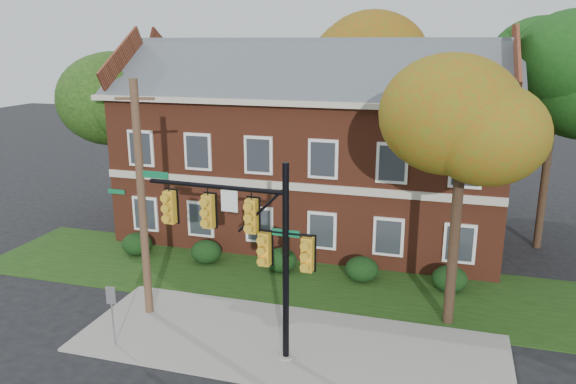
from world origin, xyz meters
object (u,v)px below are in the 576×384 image
(sign_post, at_px, (112,306))
(tree_right_rear, at_px, (566,76))
(tree_near_right, at_px, (470,137))
(tree_left_rear, at_px, (124,100))
(hedge_far_right, at_px, (450,279))
(utility_pole, at_px, (142,201))
(hedge_far_left, at_px, (137,244))
(hedge_center, at_px, (281,260))
(hedge_left, at_px, (206,252))
(tree_far_rear, at_px, (366,54))
(hedge_right, at_px, (362,269))
(traffic_signal, at_px, (250,238))
(apartment_building, at_px, (312,138))

(sign_post, bearing_deg, tree_right_rear, 32.82)
(tree_near_right, relative_size, tree_left_rear, 0.97)
(tree_right_rear, relative_size, sign_post, 5.05)
(hedge_far_right, xyz_separation_m, utility_pole, (-10.49, -5.04, 3.77))
(sign_post, bearing_deg, hedge_far_left, 106.19)
(tree_left_rear, distance_m, utility_pole, 11.35)
(hedge_center, xyz_separation_m, tree_near_right, (7.22, -2.83, 6.14))
(hedge_left, relative_size, utility_pole, 0.17)
(hedge_left, relative_size, tree_near_right, 0.16)
(tree_left_rear, height_order, tree_right_rear, tree_right_rear)
(tree_left_rear, bearing_deg, tree_near_right, -22.36)
(tree_far_rear, bearing_deg, hedge_far_right, -66.63)
(hedge_right, height_order, tree_right_rear, tree_right_rear)
(hedge_right, height_order, utility_pole, utility_pole)
(hedge_far_left, height_order, tree_far_rear, tree_far_rear)
(tree_near_right, bearing_deg, sign_post, -156.72)
(hedge_far_left, xyz_separation_m, traffic_signal, (8.05, -6.52, 3.39))
(hedge_right, bearing_deg, traffic_signal, -110.58)
(hedge_far_left, xyz_separation_m, tree_left_rear, (-2.73, 4.14, 6.16))
(hedge_center, distance_m, tree_right_rear, 14.94)
(utility_pole, bearing_deg, tree_right_rear, 22.20)
(hedge_far_right, xyz_separation_m, traffic_signal, (-5.95, -6.52, 3.39))
(sign_post, bearing_deg, traffic_signal, 1.48)
(hedge_far_right, height_order, utility_pole, utility_pole)
(tree_left_rear, bearing_deg, hedge_far_left, -56.58)
(hedge_right, distance_m, tree_far_rear, 15.66)
(hedge_far_right, relative_size, sign_post, 0.67)
(hedge_far_right, xyz_separation_m, tree_near_right, (0.22, -2.83, 6.14))
(hedge_far_left, height_order, tree_near_right, tree_near_right)
(tree_far_rear, bearing_deg, hedge_far_left, -122.50)
(apartment_building, relative_size, hedge_far_right, 13.43)
(hedge_far_left, bearing_deg, hedge_center, 0.00)
(hedge_center, distance_m, hedge_right, 3.50)
(tree_left_rear, bearing_deg, sign_post, -61.25)
(tree_right_rear, xyz_separation_m, utility_pole, (-14.80, -11.15, -3.83))
(tree_right_rear, xyz_separation_m, traffic_signal, (-10.26, -12.63, -4.21))
(utility_pole, xyz_separation_m, sign_post, (0.09, -2.36, -2.86))
(hedge_far_right, height_order, tree_left_rear, tree_left_rear)
(hedge_left, xyz_separation_m, traffic_signal, (4.55, -6.52, 3.39))
(sign_post, bearing_deg, tree_left_rear, 109.00)
(hedge_center, distance_m, tree_left_rear, 12.23)
(hedge_right, xyz_separation_m, tree_right_rear, (7.81, 6.11, 7.60))
(hedge_far_right, xyz_separation_m, tree_left_rear, (-16.73, 4.14, 6.16))
(utility_pole, bearing_deg, tree_left_rear, 109.42)
(hedge_right, relative_size, tree_far_rear, 0.12)
(hedge_left, relative_size, hedge_right, 1.00)
(tree_far_rear, bearing_deg, tree_near_right, -69.73)
(hedge_center, xyz_separation_m, utility_pole, (-3.49, -5.04, 3.77))
(tree_left_rear, bearing_deg, apartment_building, 6.54)
(hedge_right, height_order, sign_post, sign_post)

